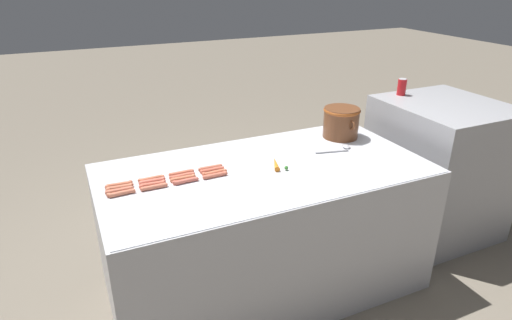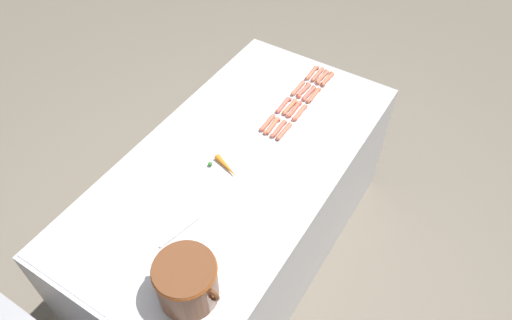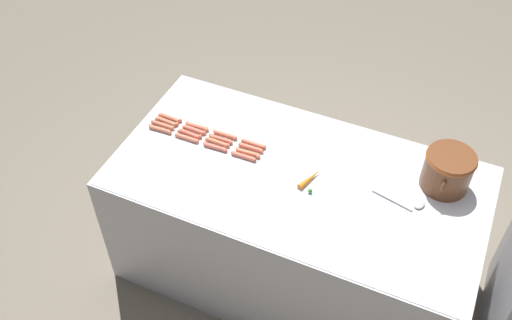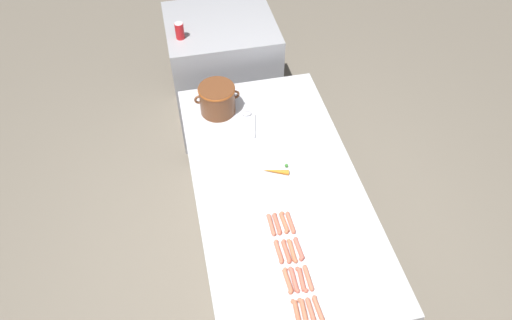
% 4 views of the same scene
% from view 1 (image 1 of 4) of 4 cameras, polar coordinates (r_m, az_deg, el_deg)
% --- Properties ---
extents(ground_plane, '(20.00, 20.00, 0.00)m').
position_cam_1_polar(ground_plane, '(3.03, 1.03, -15.59)').
color(ground_plane, '#756B5B').
extents(griddle_counter, '(0.99, 1.93, 0.84)m').
position_cam_1_polar(griddle_counter, '(2.78, 1.10, -8.89)').
color(griddle_counter, '#BCBCC1').
rests_on(griddle_counter, ground_plane).
extents(back_cabinet, '(0.86, 0.79, 1.03)m').
position_cam_1_polar(back_cabinet, '(3.63, 22.52, -0.96)').
color(back_cabinet, '#A0A0A4').
rests_on(back_cabinet, ground_plane).
extents(hot_dog_0, '(0.03, 0.15, 0.02)m').
position_cam_1_polar(hot_dog_0, '(2.47, -17.44, -3.08)').
color(hot_dog_0, '#CF6C4C').
rests_on(hot_dog_0, griddle_counter).
extents(hot_dog_1, '(0.03, 0.15, 0.02)m').
position_cam_1_polar(hot_dog_1, '(2.49, -13.49, -2.38)').
color(hot_dog_1, '#D06F4F').
rests_on(hot_dog_1, griddle_counter).
extents(hot_dog_2, '(0.03, 0.15, 0.02)m').
position_cam_1_polar(hot_dog_2, '(2.52, -9.68, -1.66)').
color(hot_dog_2, '#D76D51').
rests_on(hot_dog_2, griddle_counter).
extents(hot_dog_3, '(0.03, 0.15, 0.02)m').
position_cam_1_polar(hot_dog_3, '(2.57, -5.97, -0.99)').
color(hot_dog_3, '#CB6D52').
rests_on(hot_dog_3, griddle_counter).
extents(hot_dog_4, '(0.03, 0.15, 0.02)m').
position_cam_1_polar(hot_dog_4, '(2.44, -17.34, -3.42)').
color(hot_dog_4, '#C97051').
rests_on(hot_dog_4, griddle_counter).
extents(hot_dog_5, '(0.03, 0.15, 0.02)m').
position_cam_1_polar(hot_dog_5, '(2.46, -13.37, -2.69)').
color(hot_dog_5, '#D76855').
rests_on(hot_dog_5, griddle_counter).
extents(hot_dog_6, '(0.03, 0.15, 0.02)m').
position_cam_1_polar(hot_dog_6, '(2.49, -9.60, -2.05)').
color(hot_dog_6, '#D3674F').
rests_on(hot_dog_6, griddle_counter).
extents(hot_dog_7, '(0.03, 0.15, 0.02)m').
position_cam_1_polar(hot_dog_7, '(2.54, -5.74, -1.28)').
color(hot_dog_7, '#D5664F').
rests_on(hot_dog_7, griddle_counter).
extents(hot_dog_8, '(0.02, 0.15, 0.02)m').
position_cam_1_polar(hot_dog_8, '(2.41, -17.37, -3.79)').
color(hot_dog_8, '#CC6E54').
rests_on(hot_dog_8, griddle_counter).
extents(hot_dog_9, '(0.03, 0.15, 0.02)m').
position_cam_1_polar(hot_dog_9, '(2.43, -13.34, -3.09)').
color(hot_dog_9, '#D66750').
rests_on(hot_dog_9, griddle_counter).
extents(hot_dog_10, '(0.03, 0.15, 0.02)m').
position_cam_1_polar(hot_dog_10, '(2.46, -9.50, -2.36)').
color(hot_dog_10, '#CC724E').
rests_on(hot_dog_10, griddle_counter).
extents(hot_dog_11, '(0.03, 0.15, 0.02)m').
position_cam_1_polar(hot_dog_11, '(2.50, -5.42, -1.65)').
color(hot_dog_11, '#D66F4E').
rests_on(hot_dog_11, griddle_counter).
extents(hot_dog_12, '(0.03, 0.15, 0.02)m').
position_cam_1_polar(hot_dog_12, '(2.38, -17.16, -4.14)').
color(hot_dog_12, '#D17153').
rests_on(hot_dog_12, griddle_counter).
extents(hot_dog_13, '(0.02, 0.15, 0.02)m').
position_cam_1_polar(hot_dog_13, '(2.40, -13.15, -3.41)').
color(hot_dog_13, '#D57155').
rests_on(hot_dog_13, griddle_counter).
extents(hot_dog_14, '(0.03, 0.15, 0.02)m').
position_cam_1_polar(hot_dog_14, '(2.43, -9.16, -2.68)').
color(hot_dog_14, '#D76855').
rests_on(hot_dog_14, griddle_counter).
extents(hot_dog_15, '(0.03, 0.15, 0.02)m').
position_cam_1_polar(hot_dog_15, '(2.47, -5.36, -2.00)').
color(hot_dog_15, '#D66A51').
rests_on(hot_dog_15, griddle_counter).
extents(bean_pot, '(0.31, 0.25, 0.21)m').
position_cam_1_polar(bean_pot, '(3.07, 11.04, 5.01)').
color(bean_pot, brown).
rests_on(bean_pot, griddle_counter).
extents(serving_spoon, '(0.10, 0.27, 0.02)m').
position_cam_1_polar(serving_spoon, '(2.89, 11.08, 1.53)').
color(serving_spoon, '#B7B7BC').
rests_on(serving_spoon, griddle_counter).
extents(carrot, '(0.18, 0.09, 0.03)m').
position_cam_1_polar(carrot, '(2.59, 2.66, -0.49)').
color(carrot, orange).
rests_on(carrot, griddle_counter).
extents(soda_can, '(0.07, 0.07, 0.12)m').
position_cam_1_polar(soda_can, '(3.56, 18.47, 9.02)').
color(soda_can, red).
rests_on(soda_can, back_cabinet).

